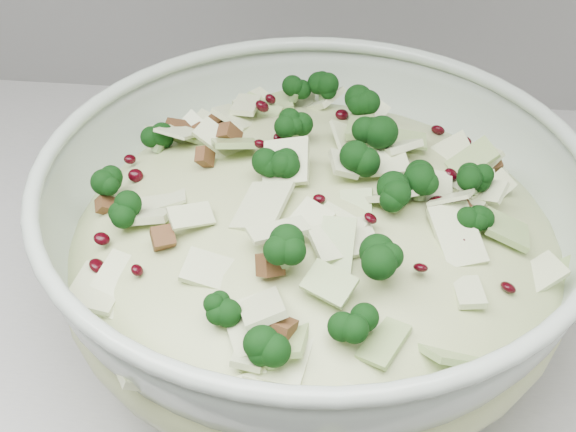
{
  "coord_description": "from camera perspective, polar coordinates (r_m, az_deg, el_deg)",
  "views": [
    {
      "loc": [
        0.75,
        1.14,
        1.39
      ],
      "look_at": [
        0.7,
        1.6,
        1.02
      ],
      "focal_mm": 50.0,
      "sensor_mm": 36.0,
      "label": 1
    }
  ],
  "objects": [
    {
      "name": "salad",
      "position": [
        0.6,
        1.92,
        -0.51
      ],
      "size": [
        0.48,
        0.48,
        0.16
      ],
      "rotation": [
        0.0,
        0.0,
        -0.34
      ],
      "color": "#C9CF8D",
      "rests_on": "mixing_bowl"
    },
    {
      "name": "mixing_bowl",
      "position": [
        0.62,
        1.86,
        -2.42
      ],
      "size": [
        0.45,
        0.45,
        0.16
      ],
      "rotation": [
        0.0,
        0.0,
        -0.11
      ],
      "color": "#AFC0AE",
      "rests_on": "counter"
    }
  ]
}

